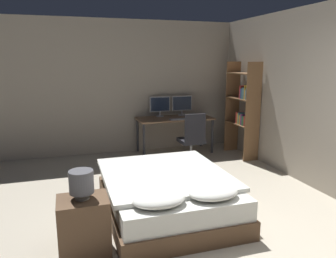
{
  "coord_description": "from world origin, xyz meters",
  "views": [
    {
      "loc": [
        -1.56,
        -2.31,
        1.91
      ],
      "look_at": [
        0.08,
        2.89,
        0.75
      ],
      "focal_mm": 35.0,
      "sensor_mm": 36.0,
      "label": 1
    }
  ],
  "objects_px": {
    "bedside_lamp": "(81,182)",
    "monitor_right": "(182,104)",
    "desk": "(175,122)",
    "monitor_left": "(160,105)",
    "nightstand": "(84,226)",
    "bed": "(167,194)",
    "computer_mouse": "(191,118)",
    "bookshelf": "(244,106)",
    "office_chair": "(192,144)",
    "keyboard": "(178,119)"
  },
  "relations": [
    {
      "from": "bedside_lamp",
      "to": "monitor_right",
      "type": "relative_size",
      "value": 0.65
    },
    {
      "from": "desk",
      "to": "monitor_left",
      "type": "distance_m",
      "value": 0.47
    },
    {
      "from": "monitor_right",
      "to": "desk",
      "type": "bearing_deg",
      "value": -135.39
    },
    {
      "from": "bedside_lamp",
      "to": "monitor_right",
      "type": "xyz_separation_m",
      "value": [
        2.28,
        3.45,
        0.22
      ]
    },
    {
      "from": "nightstand",
      "to": "bed",
      "type": "bearing_deg",
      "value": 29.27
    },
    {
      "from": "bedside_lamp",
      "to": "computer_mouse",
      "type": "height_order",
      "value": "bedside_lamp"
    },
    {
      "from": "desk",
      "to": "nightstand",
      "type": "bearing_deg",
      "value": -122.39
    },
    {
      "from": "bedside_lamp",
      "to": "monitor_left",
      "type": "bearing_deg",
      "value": 62.58
    },
    {
      "from": "bed",
      "to": "monitor_right",
      "type": "bearing_deg",
      "value": 66.74
    },
    {
      "from": "bed",
      "to": "computer_mouse",
      "type": "bearing_deg",
      "value": 62.3
    },
    {
      "from": "bookshelf",
      "to": "monitor_right",
      "type": "bearing_deg",
      "value": 135.42
    },
    {
      "from": "computer_mouse",
      "to": "office_chair",
      "type": "height_order",
      "value": "office_chair"
    },
    {
      "from": "nightstand",
      "to": "monitor_left",
      "type": "bearing_deg",
      "value": 62.58
    },
    {
      "from": "nightstand",
      "to": "bedside_lamp",
      "type": "distance_m",
      "value": 0.46
    },
    {
      "from": "office_chair",
      "to": "bookshelf",
      "type": "xyz_separation_m",
      "value": [
        1.11,
        0.07,
        0.65
      ]
    },
    {
      "from": "bookshelf",
      "to": "keyboard",
      "type": "bearing_deg",
      "value": 159.02
    },
    {
      "from": "nightstand",
      "to": "bedside_lamp",
      "type": "relative_size",
      "value": 2.02
    },
    {
      "from": "bed",
      "to": "bookshelf",
      "type": "xyz_separation_m",
      "value": [
        2.18,
        1.92,
        0.76
      ]
    },
    {
      "from": "desk",
      "to": "office_chair",
      "type": "relative_size",
      "value": 1.63
    },
    {
      "from": "bed",
      "to": "desk",
      "type": "distance_m",
      "value": 2.82
    },
    {
      "from": "desk",
      "to": "monitor_left",
      "type": "bearing_deg",
      "value": 135.39
    },
    {
      "from": "bedside_lamp",
      "to": "bookshelf",
      "type": "relative_size",
      "value": 0.15
    },
    {
      "from": "monitor_right",
      "to": "bookshelf",
      "type": "relative_size",
      "value": 0.24
    },
    {
      "from": "nightstand",
      "to": "computer_mouse",
      "type": "height_order",
      "value": "computer_mouse"
    },
    {
      "from": "monitor_left",
      "to": "office_chair",
      "type": "distance_m",
      "value": 1.23
    },
    {
      "from": "nightstand",
      "to": "bookshelf",
      "type": "height_order",
      "value": "bookshelf"
    },
    {
      "from": "bedside_lamp",
      "to": "office_chair",
      "type": "xyz_separation_m",
      "value": [
        2.12,
        2.43,
        -0.39
      ]
    },
    {
      "from": "desk",
      "to": "keyboard",
      "type": "distance_m",
      "value": 0.26
    },
    {
      "from": "bedside_lamp",
      "to": "computer_mouse",
      "type": "bearing_deg",
      "value": 52.23
    },
    {
      "from": "desk",
      "to": "monitor_left",
      "type": "xyz_separation_m",
      "value": [
        -0.25,
        0.24,
        0.32
      ]
    },
    {
      "from": "nightstand",
      "to": "monitor_right",
      "type": "distance_m",
      "value": 4.19
    },
    {
      "from": "bed",
      "to": "nightstand",
      "type": "xyz_separation_m",
      "value": [
        -1.05,
        -0.59,
        0.03
      ]
    },
    {
      "from": "nightstand",
      "to": "keyboard",
      "type": "relative_size",
      "value": 1.65
    },
    {
      "from": "nightstand",
      "to": "computer_mouse",
      "type": "relative_size",
      "value": 8.28
    },
    {
      "from": "desk",
      "to": "bookshelf",
      "type": "bearing_deg",
      "value": -30.21
    },
    {
      "from": "bedside_lamp",
      "to": "keyboard",
      "type": "xyz_separation_m",
      "value": [
        2.03,
        2.97,
        -0.01
      ]
    },
    {
      "from": "computer_mouse",
      "to": "nightstand",
      "type": "bearing_deg",
      "value": -127.77
    },
    {
      "from": "bedside_lamp",
      "to": "office_chair",
      "type": "bearing_deg",
      "value": 48.95
    },
    {
      "from": "bed",
      "to": "keyboard",
      "type": "distance_m",
      "value": 2.62
    },
    {
      "from": "office_chair",
      "to": "keyboard",
      "type": "bearing_deg",
      "value": 99.17
    },
    {
      "from": "bedside_lamp",
      "to": "nightstand",
      "type": "bearing_deg",
      "value": -90.0
    },
    {
      "from": "bed",
      "to": "monitor_left",
      "type": "xyz_separation_m",
      "value": [
        0.74,
        2.86,
        0.72
      ]
    },
    {
      "from": "keyboard",
      "to": "computer_mouse",
      "type": "xyz_separation_m",
      "value": [
        0.27,
        0.0,
        0.01
      ]
    },
    {
      "from": "desk",
      "to": "bookshelf",
      "type": "height_order",
      "value": "bookshelf"
    },
    {
      "from": "monitor_left",
      "to": "bookshelf",
      "type": "height_order",
      "value": "bookshelf"
    },
    {
      "from": "bookshelf",
      "to": "office_chair",
      "type": "bearing_deg",
      "value": -176.26
    },
    {
      "from": "bedside_lamp",
      "to": "desk",
      "type": "height_order",
      "value": "bedside_lamp"
    },
    {
      "from": "desk",
      "to": "monitor_right",
      "type": "relative_size",
      "value": 3.52
    },
    {
      "from": "desk",
      "to": "bed",
      "type": "bearing_deg",
      "value": -110.6
    },
    {
      "from": "monitor_right",
      "to": "office_chair",
      "type": "xyz_separation_m",
      "value": [
        -0.16,
        -1.01,
        -0.61
      ]
    }
  ]
}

